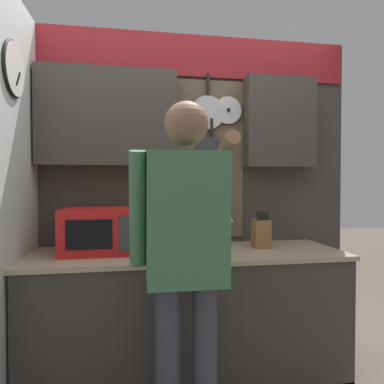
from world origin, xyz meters
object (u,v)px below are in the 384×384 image
Objects in this scene: person at (186,246)px; knife_block at (261,233)px; utensil_crock at (188,237)px; microwave at (102,230)px.

knife_block is at bearing 46.04° from person.
person reaches higher than utensil_crock.
microwave is 1.86× the size of knife_block.
utensil_crock is (0.57, 0.00, -0.06)m from microwave.
utensil_crock is at bearing 179.88° from knife_block.
microwave is at bearing -179.83° from utensil_crock.
person is at bearing -54.73° from microwave.
knife_block is at bearing -0.12° from utensil_crock.
person reaches higher than microwave.
utensil_crock is (-0.52, 0.00, -0.01)m from knife_block.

